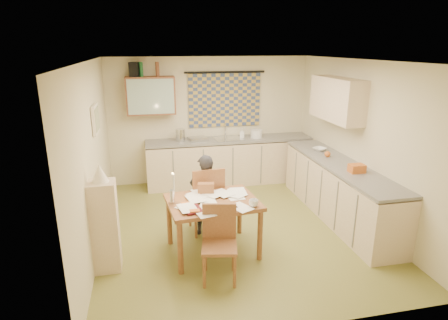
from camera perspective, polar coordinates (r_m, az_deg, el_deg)
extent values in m
cube|color=olive|center=(5.91, 1.83, -10.20)|extent=(4.00, 4.50, 0.02)
cube|color=white|center=(5.26, 2.10, 15.00)|extent=(4.00, 4.50, 0.02)
cube|color=beige|center=(7.61, -2.18, 6.08)|extent=(4.00, 0.02, 2.50)
cube|color=beige|center=(3.43, 11.19, -8.22)|extent=(4.00, 0.02, 2.50)
cube|color=beige|center=(5.35, -19.43, 0.36)|extent=(0.02, 4.50, 2.50)
cube|color=beige|center=(6.24, 20.19, 2.58)|extent=(0.02, 4.50, 2.50)
cube|color=navy|center=(7.56, 0.11, 9.09)|extent=(1.45, 0.03, 1.05)
cylinder|color=black|center=(7.48, 0.14, 13.24)|extent=(1.60, 0.04, 0.04)
cube|color=brown|center=(7.23, -11.11, 9.62)|extent=(0.90, 0.34, 0.70)
cube|color=#99B2A5|center=(7.07, -11.07, 9.45)|extent=(0.84, 0.02, 0.64)
cube|color=beige|center=(6.50, 16.82, 8.85)|extent=(0.34, 1.30, 0.70)
cube|color=white|center=(5.63, -19.01, 5.92)|extent=(0.04, 0.50, 0.40)
cube|color=beige|center=(5.63, -18.76, 5.94)|extent=(0.01, 0.42, 0.32)
cube|color=beige|center=(7.58, 0.83, -0.35)|extent=(3.30, 0.60, 0.86)
cube|color=slate|center=(7.45, 0.84, 3.10)|extent=(3.30, 0.62, 0.04)
cube|color=beige|center=(6.35, 16.95, -4.66)|extent=(0.60, 2.95, 0.86)
cube|color=slate|center=(6.19, 17.32, -0.61)|extent=(0.62, 2.95, 0.04)
cube|color=white|center=(5.48, 22.55, -8.70)|extent=(0.58, 0.58, 0.87)
cube|color=black|center=(5.31, 23.10, -4.29)|extent=(0.55, 0.55, 0.03)
cube|color=silver|center=(7.45, 0.65, 2.94)|extent=(0.60, 0.52, 0.10)
cylinder|color=silver|center=(7.58, 0.22, 4.58)|extent=(0.04, 0.04, 0.28)
cube|color=silver|center=(7.33, -4.02, 3.22)|extent=(0.40, 0.36, 0.06)
cylinder|color=silver|center=(7.27, -6.67, 3.76)|extent=(0.22, 0.22, 0.24)
cylinder|color=white|center=(7.57, 4.95, 4.03)|extent=(0.27, 0.27, 0.16)
imported|color=white|center=(7.54, 2.76, 4.15)|extent=(0.12, 0.12, 0.19)
imported|color=white|center=(6.81, 14.37, 1.61)|extent=(0.38, 0.38, 0.05)
cube|color=#CC6423|center=(5.79, 19.58, -1.21)|extent=(0.22, 0.16, 0.12)
sphere|color=#CC6423|center=(6.44, 15.49, 0.87)|extent=(0.10, 0.10, 0.10)
cube|color=black|center=(7.19, -13.50, 13.27)|extent=(0.20, 0.23, 0.26)
cylinder|color=#195926|center=(7.19, -12.52, 13.34)|extent=(0.08, 0.08, 0.26)
cylinder|color=brown|center=(7.20, -10.12, 13.47)|extent=(0.08, 0.08, 0.26)
cube|color=brown|center=(4.95, -1.74, -6.44)|extent=(1.25, 1.00, 0.05)
cube|color=brown|center=(5.61, -2.84, -6.02)|extent=(0.51, 0.51, 0.04)
cube|color=brown|center=(5.31, -2.31, -4.12)|extent=(0.47, 0.09, 0.51)
cube|color=brown|center=(4.51, -0.71, -13.06)|extent=(0.48, 0.48, 0.04)
cube|color=brown|center=(4.55, -0.72, -9.25)|extent=(0.41, 0.12, 0.45)
imported|color=black|center=(5.48, -2.86, -5.34)|extent=(0.50, 0.37, 1.22)
cube|color=beige|center=(4.85, -17.67, -9.65)|extent=(0.32, 0.30, 1.16)
cone|color=white|center=(4.60, -18.44, -1.91)|extent=(0.20, 0.20, 0.22)
cube|color=brown|center=(5.11, -2.77, -4.39)|extent=(0.23, 0.14, 0.16)
imported|color=white|center=(4.76, 4.54, -6.56)|extent=(0.15, 0.15, 0.09)
imported|color=maroon|center=(4.64, -6.05, -7.71)|extent=(0.31, 0.35, 0.03)
imported|color=#CC6423|center=(4.75, -6.35, -7.11)|extent=(0.20, 0.27, 0.02)
cube|color=#CC6423|center=(4.59, -4.47, -7.85)|extent=(0.12, 0.08, 0.04)
cube|color=black|center=(4.70, 1.30, -7.30)|extent=(0.14, 0.08, 0.02)
cylinder|color=silver|center=(4.87, -7.90, -5.55)|extent=(0.07, 0.07, 0.18)
cylinder|color=white|center=(4.79, -7.69, -3.37)|extent=(0.03, 0.03, 0.22)
sphere|color=#FFCC66|center=(4.73, -7.86, -2.06)|extent=(0.02, 0.02, 0.02)
cube|color=white|center=(4.77, -5.31, -7.08)|extent=(0.32, 0.36, 0.00)
cube|color=white|center=(5.07, 1.65, -5.52)|extent=(0.24, 0.32, 0.00)
cube|color=white|center=(5.16, 1.47, -5.07)|extent=(0.30, 0.35, 0.00)
cube|color=white|center=(4.72, -5.44, -7.30)|extent=(0.35, 0.36, 0.00)
cube|color=white|center=(4.72, 2.59, -7.21)|extent=(0.32, 0.36, 0.00)
cube|color=white|center=(4.97, -3.97, -5.92)|extent=(0.24, 0.32, 0.00)
cube|color=white|center=(5.21, 2.18, -4.80)|extent=(0.23, 0.31, 0.00)
cube|color=white|center=(4.70, -2.52, -7.28)|extent=(0.28, 0.34, 0.00)
cube|color=white|center=(4.93, -2.60, -6.06)|extent=(0.22, 0.30, 0.00)
cube|color=white|center=(5.11, 1.68, -5.18)|extent=(0.34, 0.36, 0.00)
cube|color=white|center=(5.13, 1.41, -5.06)|extent=(0.31, 0.36, 0.00)
cube|color=white|center=(5.07, -3.97, -5.36)|extent=(0.34, 0.36, 0.00)
cube|color=white|center=(5.17, -3.49, -4.89)|extent=(0.29, 0.35, 0.00)
cube|color=white|center=(4.56, -2.97, -7.99)|extent=(0.27, 0.34, 0.00)
cube|color=white|center=(5.11, -0.20, -5.07)|extent=(0.32, 0.36, 0.00)
cube|color=white|center=(4.64, -1.65, -7.45)|extent=(0.28, 0.34, 0.00)
cube|color=white|center=(5.09, -1.82, -5.13)|extent=(0.34, 0.36, 0.00)
cube|color=white|center=(4.94, -4.36, -5.86)|extent=(0.26, 0.33, 0.00)
cube|color=white|center=(4.68, -5.56, -7.26)|extent=(0.26, 0.33, 0.00)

